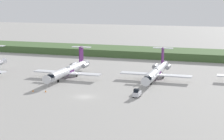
% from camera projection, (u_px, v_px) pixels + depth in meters
% --- Properties ---
extents(ground_plane, '(500.00, 500.00, 0.00)m').
position_uv_depth(ground_plane, '(118.00, 75.00, 125.00)').
color(ground_plane, '#9E9B96').
extents(grass_berm, '(320.00, 20.00, 3.17)m').
position_uv_depth(grass_berm, '(148.00, 53.00, 167.39)').
color(grass_berm, '#426033').
rests_on(grass_berm, ground).
extents(regional_jet_third, '(22.81, 31.00, 9.00)m').
position_uv_depth(regional_jet_third, '(69.00, 70.00, 120.87)').
color(regional_jet_third, silver).
rests_on(regional_jet_third, ground).
extents(regional_jet_fourth, '(22.81, 31.00, 9.00)m').
position_uv_depth(regional_jet_fourth, '(156.00, 71.00, 118.05)').
color(regional_jet_fourth, silver).
rests_on(regional_jet_fourth, ground).
extents(baggage_tug, '(1.72, 3.20, 2.30)m').
position_uv_depth(baggage_tug, '(137.00, 93.00, 96.58)').
color(baggage_tug, silver).
rests_on(baggage_tug, ground).
extents(safety_cone_front_marker, '(0.44, 0.44, 0.55)m').
position_uv_depth(safety_cone_front_marker, '(33.00, 91.00, 102.50)').
color(safety_cone_front_marker, orange).
rests_on(safety_cone_front_marker, ground).
extents(safety_cone_mid_marker, '(0.44, 0.44, 0.55)m').
position_uv_depth(safety_cone_mid_marker, '(46.00, 91.00, 101.86)').
color(safety_cone_mid_marker, orange).
rests_on(safety_cone_mid_marker, ground).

